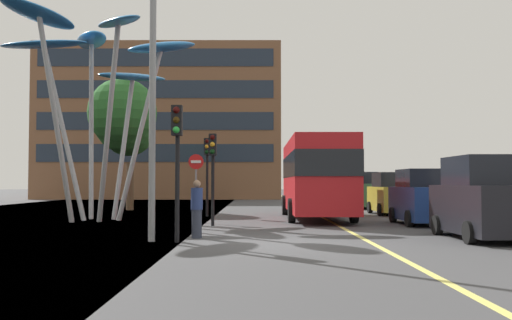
{
  "coord_description": "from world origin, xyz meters",
  "views": [
    {
      "loc": [
        -0.64,
        -15.28,
        1.58
      ],
      "look_at": [
        -0.61,
        8.11,
        2.5
      ],
      "focal_mm": 40.53,
      "sensor_mm": 36.0,
      "label": 1
    }
  ],
  "objects": [
    {
      "name": "ground",
      "position": [
        -0.66,
        0.0,
        -0.05
      ],
      "size": [
        120.0,
        240.0,
        0.1
      ],
      "color": "#424244"
    },
    {
      "name": "red_bus",
      "position": [
        2.0,
        10.18,
        1.99
      ],
      "size": [
        2.77,
        9.74,
        3.64
      ],
      "color": "red",
      "rests_on": "ground"
    },
    {
      "name": "leaf_sculpture",
      "position": [
        -7.17,
        8.78,
        6.76
      ],
      "size": [
        8.26,
        7.98,
        8.46
      ],
      "color": "#9EA0A5",
      "rests_on": "ground"
    },
    {
      "name": "traffic_light_kerb_near",
      "position": [
        -2.73,
        -0.04,
        2.63
      ],
      "size": [
        0.28,
        0.42,
        3.63
      ],
      "color": "black",
      "rests_on": "ground"
    },
    {
      "name": "traffic_light_kerb_far",
      "position": [
        -2.23,
        5.8,
        2.45
      ],
      "size": [
        0.28,
        0.42,
        3.37
      ],
      "color": "black",
      "rests_on": "ground"
    },
    {
      "name": "traffic_light_island_mid",
      "position": [
        -2.94,
        11.72,
        2.65
      ],
      "size": [
        0.28,
        0.42,
        3.66
      ],
      "color": "black",
      "rests_on": "ground"
    },
    {
      "name": "car_parked_near",
      "position": [
        5.78,
        0.92,
        1.08
      ],
      "size": [
        2.07,
        4.26,
        2.33
      ],
      "color": "black",
      "rests_on": "ground"
    },
    {
      "name": "car_parked_mid",
      "position": [
        5.75,
        6.56,
        0.99
      ],
      "size": [
        2.06,
        3.94,
        2.09
      ],
      "color": "navy",
      "rests_on": "ground"
    },
    {
      "name": "car_parked_far",
      "position": [
        6.16,
        13.4,
        0.98
      ],
      "size": [
        2.01,
        4.02,
        2.09
      ],
      "color": "gold",
      "rests_on": "ground"
    },
    {
      "name": "car_side_street",
      "position": [
        5.87,
        20.39,
        1.05
      ],
      "size": [
        1.95,
        4.37,
        2.22
      ],
      "color": "#2D5138",
      "rests_on": "ground"
    },
    {
      "name": "street_lamp",
      "position": [
        -3.09,
        0.3,
        5.02
      ],
      "size": [
        1.67,
        0.44,
        7.91
      ],
      "color": "gray",
      "rests_on": "ground"
    },
    {
      "name": "tree_pavement_near",
      "position": [
        -8.22,
        17.82,
        5.19
      ],
      "size": [
        3.92,
        4.46,
        7.54
      ],
      "color": "brown",
      "rests_on": "ground"
    },
    {
      "name": "pedestrian",
      "position": [
        -2.33,
        1.24,
        0.83
      ],
      "size": [
        0.34,
        0.34,
        1.66
      ],
      "color": "#2D3342",
      "rests_on": "ground"
    },
    {
      "name": "no_entry_sign",
      "position": [
        -3.03,
        7.64,
        1.8
      ],
      "size": [
        0.6,
        0.12,
        2.71
      ],
      "color": "gray",
      "rests_on": "ground"
    },
    {
      "name": "backdrop_building",
      "position": [
        -10.1,
        44.22,
        7.51
      ],
      "size": [
        23.61,
        11.44,
        15.0
      ],
      "color": "brown",
      "rests_on": "ground"
    }
  ]
}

